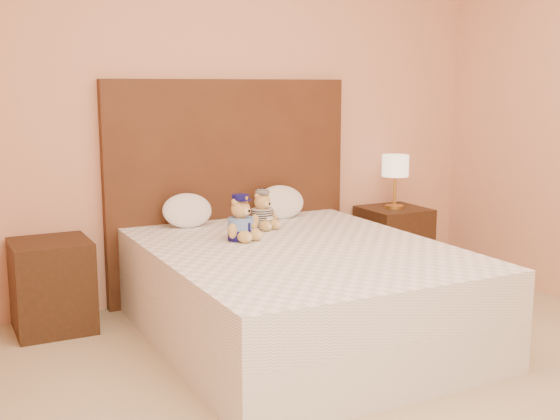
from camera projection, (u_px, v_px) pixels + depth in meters
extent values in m
cube|color=#E39F7C|center=(226.00, 101.00, 4.79)|extent=(4.00, 0.04, 2.70)
cube|color=white|center=(299.00, 313.00, 4.08)|extent=(1.60, 2.00, 0.30)
cube|color=white|center=(299.00, 268.00, 4.04)|extent=(1.60, 2.00, 0.25)
cube|color=#4D2B17|center=(230.00, 189.00, 4.87)|extent=(1.75, 0.08, 1.50)
cube|color=#391F12|center=(52.00, 286.00, 4.21)|extent=(0.45, 0.45, 0.55)
cube|color=#391F12|center=(393.00, 243.00, 5.32)|extent=(0.45, 0.45, 0.55)
cylinder|color=gold|center=(394.00, 207.00, 5.27)|extent=(0.14, 0.14, 0.02)
cylinder|color=gold|center=(395.00, 189.00, 5.25)|extent=(0.02, 0.02, 0.26)
cylinder|color=#F9E3C2|center=(395.00, 166.00, 5.22)|extent=(0.20, 0.20, 0.16)
ellipsoid|color=white|center=(187.00, 209.00, 4.55)|extent=(0.33, 0.22, 0.24)
ellipsoid|color=white|center=(281.00, 200.00, 4.86)|extent=(0.35, 0.22, 0.25)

